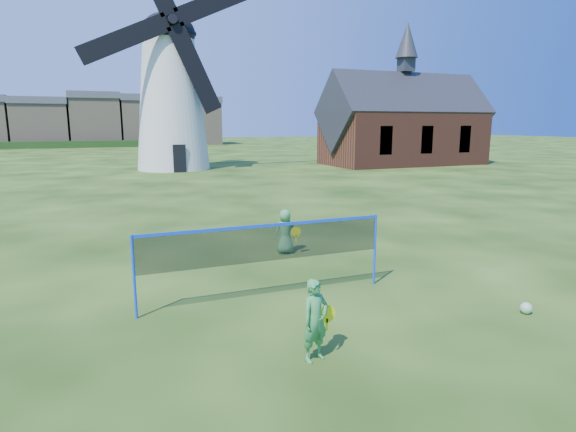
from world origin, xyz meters
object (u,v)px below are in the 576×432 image
Objects in this scene: chapel at (403,126)px; player_boy at (285,231)px; windmill at (171,93)px; play_ball at (526,308)px; player_girl at (315,320)px; badminton_net at (266,244)px.

player_boy is at bearing -131.03° from chapel.
play_ball is (1.70, -31.09, -5.61)m from windmill.
windmill reaches higher than chapel.
player_girl is at bearing -94.91° from windmill.
chapel is 11.40× the size of player_boy.
play_ball is at bearing -121.32° from chapel.
chapel reaches higher than play_ball.
chapel reaches higher than player_girl.
windmill is 76.62× the size of play_ball.
chapel is 30.47m from player_boy.
windmill reaches higher than player_boy.
badminton_net is (-21.55, -25.98, -2.14)m from chapel.
badminton_net reaches higher than play_ball.
chapel is 35.97m from player_girl.
chapel is at bearing -125.40° from player_boy.
player_girl is at bearing -178.57° from play_ball.
windmill is at bearing 172.13° from chapel.
badminton_net is at bearing 67.76° from player_boy.
windmill is 3.34× the size of badminton_net.
chapel is at bearing 58.68° from play_ball.
player_boy is at bearing -92.04° from windmill.
badminton_net reaches higher than player_boy.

